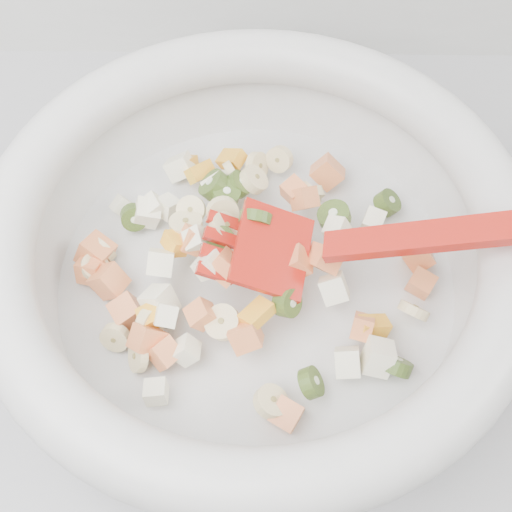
{
  "coord_description": "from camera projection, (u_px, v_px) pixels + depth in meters",
  "views": [
    {
      "loc": [
        -0.0,
        1.16,
        1.39
      ],
      "look_at": [
        -0.01,
        1.43,
        0.95
      ],
      "focal_mm": 45.0,
      "sensor_mm": 36.0,
      "label": 1
    }
  ],
  "objects": [
    {
      "name": "counter",
      "position": [
        261.0,
        423.0,
        0.95
      ],
      "size": [
        2.0,
        0.6,
        0.9
      ],
      "primitive_type": "cube",
      "color": "gray",
      "rests_on": "ground"
    },
    {
      "name": "mixing_bowl",
      "position": [
        256.0,
        246.0,
        0.5
      ],
      "size": [
        0.48,
        0.43,
        0.17
      ],
      "color": "silver",
      "rests_on": "counter"
    }
  ]
}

